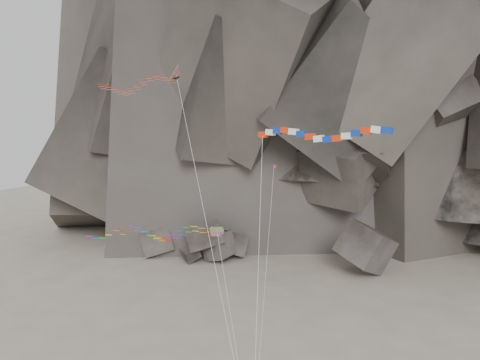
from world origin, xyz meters
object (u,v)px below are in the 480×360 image
(banner_kite, at_px, (319,135))
(parafoil_kite, at_px, (146,232))
(pennant_kite, at_px, (270,219))
(delta_kite, at_px, (132,84))

(banner_kite, xyz_separation_m, parafoil_kite, (-18.58, 6.14, -10.18))
(pennant_kite, bearing_deg, delta_kite, 174.11)
(delta_kite, bearing_deg, banner_kite, -4.46)
(delta_kite, xyz_separation_m, parafoil_kite, (1.91, -1.21, -15.45))
(banner_kite, distance_m, pennant_kite, 9.00)
(banner_kite, bearing_deg, pennant_kite, 171.97)
(delta_kite, height_order, banner_kite, delta_kite)
(banner_kite, height_order, parafoil_kite, banner_kite)
(banner_kite, bearing_deg, delta_kite, -178.56)
(parafoil_kite, bearing_deg, delta_kite, 166.41)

